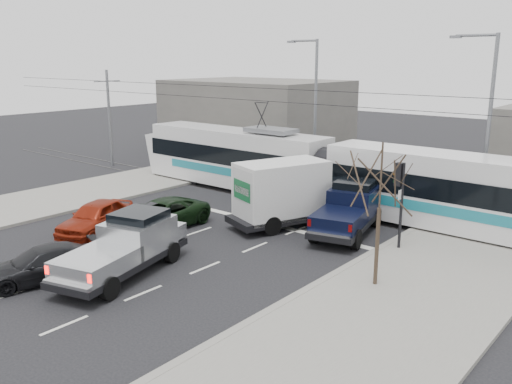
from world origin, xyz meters
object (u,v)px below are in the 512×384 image
Objects in this scene: traffic_signal at (400,187)px; street_lamp_far at (313,101)px; dark_car at (42,264)px; silver_pickup at (128,245)px; box_truck at (291,193)px; green_car at (161,215)px; tram at (330,172)px; navy_pickup at (350,209)px; street_lamp_near at (486,115)px; bare_tree at (381,183)px; red_car at (96,217)px.

street_lamp_far is at bearing 138.28° from traffic_signal.
dark_car is at bearing -83.81° from street_lamp_far.
silver_pickup is 0.95× the size of box_truck.
tram is at bearing 62.47° from green_car.
navy_pickup is (7.92, -8.66, -3.98)m from street_lamp_far.
dark_car is (2.24, -20.61, -4.49)m from street_lamp_far.
street_lamp_near is 18.23m from silver_pickup.
green_car is (-10.66, -11.83, -4.43)m from street_lamp_near.
traffic_signal is at bearing -34.54° from tram.
bare_tree is 1.02× the size of green_car.
bare_tree is 0.56× the size of street_lamp_far.
street_lamp_near is at bearing -9.87° from street_lamp_far.
street_lamp_near is at bearing 45.46° from green_car.
navy_pickup is at bearing 81.78° from dark_car.
silver_pickup is at bearing -149.68° from bare_tree.
dark_car is (1.39, -6.79, -0.06)m from green_car.
bare_tree is at bearing -11.47° from box_truck.
navy_pickup is at bearing 162.82° from traffic_signal.
street_lamp_far is 2.10× the size of dark_car.
street_lamp_near is at bearing 29.10° from red_car.
silver_pickup is (3.94, -18.09, -4.04)m from street_lamp_far.
street_lamp_far is at bearing 67.05° from red_car.
street_lamp_far is at bearing 87.00° from silver_pickup.
box_truck is at bearing 178.70° from traffic_signal.
red_car is at bearing -93.72° from street_lamp_far.
dark_car is at bearing -116.46° from street_lamp_near.
street_lamp_near is 2.10× the size of dark_car.
street_lamp_far is 1.44× the size of silver_pickup.
street_lamp_near reaches higher than green_car.
tram is at bearing 130.95° from bare_tree.
silver_pickup is 10.24m from navy_pickup.
green_car is at bearing -157.30° from navy_pickup.
street_lamp_far reaches higher than box_truck.
traffic_signal is 10.92m from green_car.
street_lamp_far reaches higher than dark_car.
street_lamp_far is at bearing 170.13° from street_lamp_near.
traffic_signal is 0.40× the size of street_lamp_far.
tram is (-6.73, -3.41, -3.22)m from street_lamp_near.
tram is at bearing 120.74° from navy_pickup.
navy_pickup is 1.33× the size of red_car.
red_car is at bearing -150.61° from traffic_signal.
navy_pickup is at bearing -118.26° from street_lamp_near.
street_lamp_far is (-10.66, 9.50, 2.37)m from traffic_signal.
silver_pickup is at bearing -41.03° from red_car.
silver_pickup is (-6.72, -8.59, -1.67)m from traffic_signal.
dark_car is (3.28, -4.52, -0.12)m from red_car.
bare_tree reaches higher than dark_car.
navy_pickup reaches higher than green_car.
traffic_signal is 0.83× the size of red_car.
green_car is (-3.09, 4.26, -0.39)m from silver_pickup.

